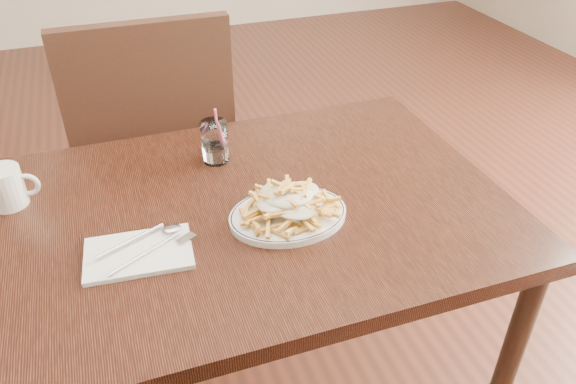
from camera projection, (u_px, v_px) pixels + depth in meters
name	position (u px, v px, depth m)	size (l,w,h in m)	color
table	(241.00, 234.00, 1.30)	(1.20, 0.80, 0.75)	black
chair_far	(155.00, 149.00, 1.80)	(0.48, 0.48, 1.03)	black
fries_plate	(288.00, 215.00, 1.21)	(0.28, 0.25, 0.02)	silver
loaded_fries	(288.00, 200.00, 1.19)	(0.25, 0.22, 0.06)	gold
napkin	(139.00, 253.00, 1.12)	(0.21, 0.14, 0.01)	white
cutlery	(137.00, 248.00, 1.12)	(0.20, 0.16, 0.01)	silver
water_glass	(215.00, 144.00, 1.39)	(0.07, 0.07, 0.14)	white
coffee_mug	(6.00, 187.00, 1.24)	(0.12, 0.08, 0.09)	silver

